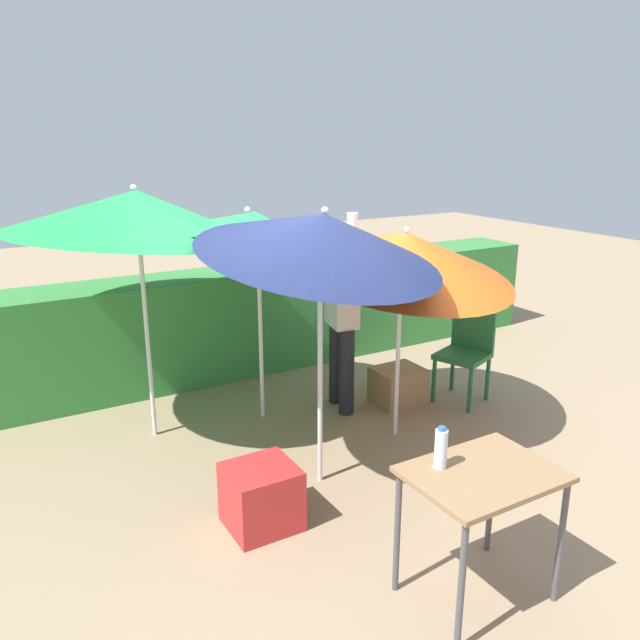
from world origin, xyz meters
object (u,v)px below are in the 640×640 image
(umbrella_rainbow, at_px, (404,253))
(folding_table, at_px, (482,488))
(chair_plastic, at_px, (466,349))
(person_vendor, at_px, (342,313))
(umbrella_navy, at_px, (253,232))
(crate_cardboard, at_px, (398,386))
(bottle_water, at_px, (441,448))
(cooler_box, at_px, (261,497))
(umbrella_yellow, at_px, (322,236))
(umbrella_orange, at_px, (136,213))

(umbrella_rainbow, distance_m, folding_table, 2.22)
(umbrella_rainbow, relative_size, chair_plastic, 2.19)
(umbrella_rainbow, distance_m, person_vendor, 0.98)
(person_vendor, xyz_separation_m, chair_plastic, (1.16, -0.43, -0.42))
(umbrella_navy, bearing_deg, person_vendor, -17.71)
(person_vendor, bearing_deg, folding_table, -105.46)
(crate_cardboard, relative_size, bottle_water, 1.91)
(cooler_box, bearing_deg, chair_plastic, 19.05)
(umbrella_navy, bearing_deg, crate_cardboard, -18.40)
(umbrella_yellow, distance_m, cooler_box, 1.79)
(crate_cardboard, bearing_deg, chair_plastic, -21.31)
(umbrella_rainbow, relative_size, crate_cardboard, 4.26)
(umbrella_rainbow, xyz_separation_m, bottle_water, (-1.01, -1.68, -0.70))
(umbrella_navy, bearing_deg, umbrella_rainbow, -46.62)
(cooler_box, height_order, bottle_water, bottle_water)
(crate_cardboard, bearing_deg, cooler_box, -150.04)
(person_vendor, height_order, bottle_water, person_vendor)
(umbrella_navy, height_order, chair_plastic, umbrella_navy)
(umbrella_yellow, relative_size, crate_cardboard, 4.84)
(person_vendor, relative_size, cooler_box, 4.15)
(umbrella_navy, xyz_separation_m, folding_table, (0.06, -2.79, -1.02))
(umbrella_yellow, xyz_separation_m, chair_plastic, (1.97, 0.59, -1.34))
(cooler_box, height_order, crate_cardboard, cooler_box)
(umbrella_orange, relative_size, crate_cardboard, 4.80)
(bottle_water, bearing_deg, umbrella_orange, 106.88)
(umbrella_rainbow, relative_size, bottle_water, 8.13)
(folding_table, xyz_separation_m, bottle_water, (-0.17, 0.15, 0.21))
(umbrella_orange, height_order, crate_cardboard, umbrella_orange)
(crate_cardboard, relative_size, folding_table, 0.57)
(chair_plastic, xyz_separation_m, bottle_water, (-2.03, -1.96, 0.39))
(umbrella_orange, distance_m, person_vendor, 2.00)
(umbrella_rainbow, distance_m, crate_cardboard, 1.56)
(crate_cardboard, bearing_deg, person_vendor, 160.63)
(umbrella_yellow, distance_m, folding_table, 1.92)
(umbrella_rainbow, bearing_deg, bottle_water, -121.03)
(umbrella_orange, relative_size, cooler_box, 4.85)
(crate_cardboard, bearing_deg, umbrella_navy, 161.60)
(chair_plastic, xyz_separation_m, crate_cardboard, (-0.63, 0.24, -0.33))
(chair_plastic, relative_size, bottle_water, 3.71)
(umbrella_navy, xyz_separation_m, crate_cardboard, (1.29, -0.43, -1.53))
(umbrella_navy, distance_m, person_vendor, 1.11)
(umbrella_rainbow, distance_m, umbrella_yellow, 1.03)
(umbrella_navy, relative_size, cooler_box, 5.02)
(umbrella_yellow, distance_m, chair_plastic, 2.46)
(umbrella_navy, distance_m, cooler_box, 2.28)
(umbrella_navy, xyz_separation_m, cooler_box, (-0.70, -1.58, -1.49))
(umbrella_yellow, bearing_deg, umbrella_navy, 87.55)
(chair_plastic, bearing_deg, umbrella_orange, 164.76)
(bottle_water, bearing_deg, umbrella_navy, 87.45)
(umbrella_yellow, relative_size, umbrella_navy, 0.98)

